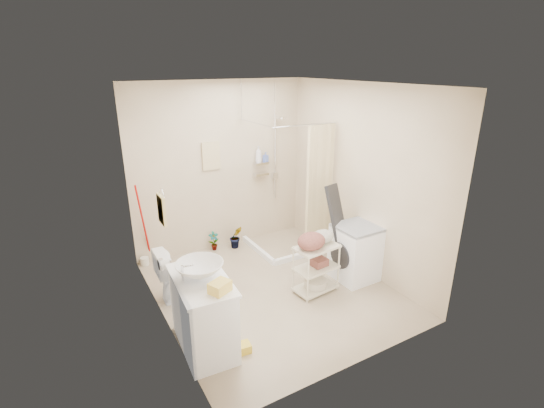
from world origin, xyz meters
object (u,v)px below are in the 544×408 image
(vanity, at_px, (203,313))
(laundry_rack, at_px, (316,264))
(toilet, at_px, (184,272))
(washing_machine, at_px, (355,252))

(vanity, xyz_separation_m, laundry_rack, (1.63, 0.29, -0.02))
(toilet, height_order, laundry_rack, laundry_rack)
(toilet, relative_size, washing_machine, 0.89)
(vanity, xyz_separation_m, washing_machine, (2.30, 0.30, -0.02))
(washing_machine, xyz_separation_m, laundry_rack, (-0.67, -0.01, 0.00))
(washing_machine, bearing_deg, toilet, 161.17)
(toilet, relative_size, laundry_rack, 0.89)
(vanity, relative_size, washing_machine, 1.19)
(toilet, bearing_deg, vanity, 174.29)
(vanity, relative_size, laundry_rack, 1.18)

